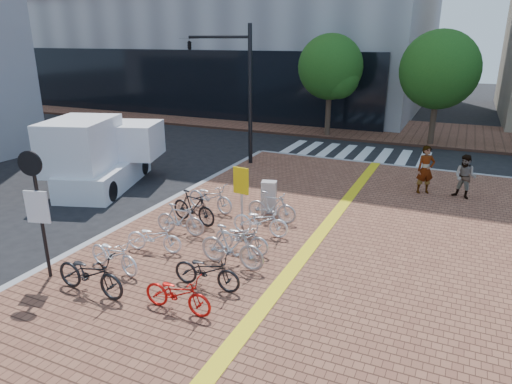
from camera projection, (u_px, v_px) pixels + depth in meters
The scene contains 24 objects.
ground at pixel (217, 266), 12.25m from camera, with size 120.00×120.00×0.00m, color black.
kerb_north at pixel (397, 167), 21.39m from camera, with size 14.00×0.25×0.15m, color gray.
far_sidewalk at pixel (371, 129), 30.33m from camera, with size 70.00×8.00×0.15m, color brown.
crosswalk at pixel (354, 154), 24.12m from camera, with size 7.50×4.00×0.01m.
street_trees at pixel (460, 72), 24.00m from camera, with size 16.20×4.60×6.35m.
bike_0 at pixel (90, 273), 10.54m from camera, with size 0.68×1.94×1.02m, color black.
bike_1 at pixel (114, 254), 11.59m from camera, with size 0.60×1.72×0.90m, color white.
bike_2 at pixel (154, 237), 12.65m from camera, with size 0.57×1.62×0.85m, color white.
bike_3 at pixel (180, 219), 13.74m from camera, with size 0.45×1.60×0.96m, color #B1B1B6.
bike_4 at pixel (193, 207), 14.57m from camera, with size 0.50×1.78×1.07m, color black.
bike_5 at pixel (210, 197), 15.63m from camera, with size 0.66×1.88×0.99m, color silver.
bike_6 at pixel (178, 293), 9.86m from camera, with size 0.57×1.65×0.87m, color red.
bike_7 at pixel (207, 270), 10.79m from camera, with size 0.60×1.72×0.90m, color black.
bike_8 at pixel (232, 247), 11.77m from camera, with size 0.53×1.86×1.12m, color #ACACB1.
bike_9 at pixel (242, 238), 12.61m from camera, with size 0.58×1.65×0.87m, color #B8B9BD.
bike_10 at pixel (260, 221), 13.69m from camera, with size 0.61×1.75×0.92m, color white.
bike_11 at pixel (272, 207), 14.71m from camera, with size 0.47×1.67×1.01m, color #A9A9AD.
pedestrian_a at pixel (426, 170), 17.31m from camera, with size 0.67×0.44×1.85m, color gray.
pedestrian_b at pixel (465, 177), 16.76m from camera, with size 0.80×0.62×1.65m, color #49515D.
utility_box at pixel (269, 197), 15.48m from camera, with size 0.50×0.37×1.10m, color #BCBDC1.
yellow_sign at pixel (241, 186), 14.05m from camera, with size 0.53×0.14×1.94m.
notice_sign at pixel (37, 200), 10.76m from camera, with size 0.59×0.22×3.24m.
traffic_light_pole at pixel (222, 68), 21.02m from camera, with size 3.38×1.30×6.29m.
box_truck at pixel (103, 155), 18.38m from camera, with size 3.59×5.39×2.88m.
Camera 1 is at (5.50, -9.54, 5.83)m, focal length 32.00 mm.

